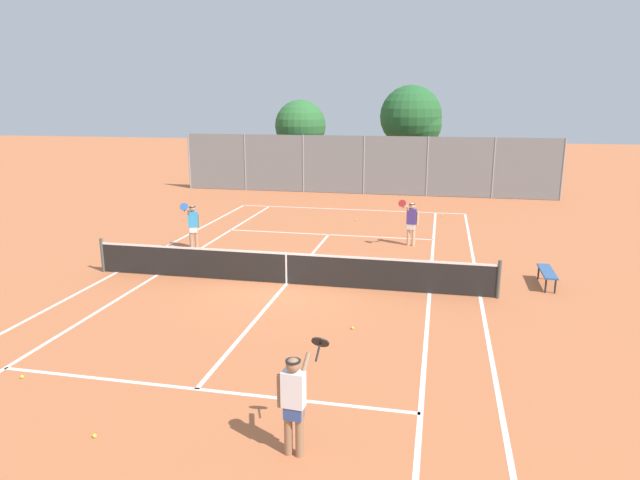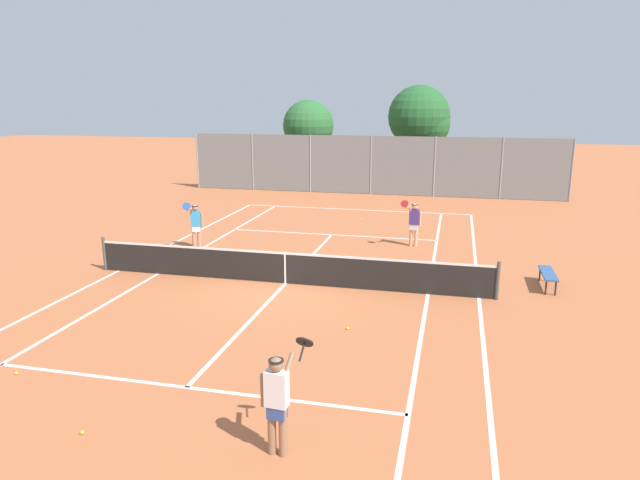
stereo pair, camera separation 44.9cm
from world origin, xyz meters
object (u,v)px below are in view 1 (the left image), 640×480
Objects in this scene: loose_tennis_ball_1 at (350,281)px; loose_tennis_ball_4 at (22,377)px; tennis_net at (286,267)px; loose_tennis_ball_0 at (442,215)px; player_far_right at (411,221)px; courtside_bench at (547,272)px; player_far_left at (193,224)px; tree_behind_right at (413,119)px; loose_tennis_ball_3 at (94,436)px; tree_behind_left at (300,127)px; loose_tennis_ball_5 at (353,328)px; player_near_side at (294,399)px; loose_tennis_ball_2 at (356,220)px.

loose_tennis_ball_4 is at bearing -126.10° from loose_tennis_ball_1.
tennis_net reaches higher than loose_tennis_ball_0.
player_far_right is 1.18× the size of courtside_bench.
player_far_left is 19.00m from tree_behind_right.
loose_tennis_ball_4 is 0.01× the size of tree_behind_right.
loose_tennis_ball_1 is at bearing -107.58° from player_far_right.
loose_tennis_ball_3 is at bearing -73.50° from player_far_left.
tree_behind_right is at bearing 77.74° from loose_tennis_ball_4.
tree_behind_right is (6.79, 1.36, 0.51)m from tree_behind_left.
loose_tennis_ball_1 is 8.98m from loose_tennis_ball_4.
loose_tennis_ball_0 and loose_tennis_ball_5 have the same top height.
player_near_side is 0.29× the size of tree_behind_right.
loose_tennis_ball_1 is 0.04× the size of courtside_bench.
loose_tennis_ball_1 is at bearing -82.71° from loose_tennis_ball_2.
tennis_net is 181.82× the size of loose_tennis_ball_0.
player_near_side is 0.34× the size of tree_behind_left.
player_far_right is (3.31, 5.31, 0.42)m from tennis_net.
player_far_left reaches higher than loose_tennis_ball_3.
player_far_right is at bearing 72.52° from loose_tennis_ball_3.
loose_tennis_ball_1 is (-2.63, -10.62, 0.00)m from loose_tennis_ball_0.
tree_behind_left is at bearing 116.86° from loose_tennis_ball_2.
player_near_side reaches higher than loose_tennis_ball_5.
tree_behind_left is 6.94m from tree_behind_right.
player_near_side is at bearing 4.24° from loose_tennis_ball_3.
loose_tennis_ball_0 is 1.00× the size of loose_tennis_ball_2.
loose_tennis_ball_2 is 1.00× the size of loose_tennis_ball_4.
loose_tennis_ball_2 and loose_tennis_ball_5 have the same top height.
loose_tennis_ball_0 is at bearing 76.09° from loose_tennis_ball_1.
loose_tennis_ball_1 is at bearing 93.32° from player_near_side.
player_near_side is at bearing -90.32° from tree_behind_right.
tennis_net is at bearing 83.41° from loose_tennis_ball_3.
tree_behind_right is (0.65, 20.10, 4.07)m from loose_tennis_ball_1.
loose_tennis_ball_5 is (0.62, -3.52, 0.00)m from loose_tennis_ball_1.
loose_tennis_ball_4 is 1.00× the size of loose_tennis_ball_5.
player_far_right is 15.69m from tree_behind_right.
player_far_right is at bearing 58.08° from tennis_net.
tree_behind_right is (1.79, 11.24, 4.07)m from loose_tennis_ball_2.
player_far_right is 13.83m from loose_tennis_ball_4.
tree_behind_right reaches higher than player_near_side.
loose_tennis_ball_0 is 10.50m from tree_behind_right.
player_far_left is at bearing -128.71° from loose_tennis_ball_2.
player_far_left reaches higher than loose_tennis_ball_4.
loose_tennis_ball_0 is 20.12m from loose_tennis_ball_3.
courtside_bench is at bearing 61.23° from player_near_side.
loose_tennis_ball_4 is at bearing -104.47° from loose_tennis_ball_2.
player_far_left is (-6.62, 11.15, 0.00)m from player_near_side.
loose_tennis_ball_1 is at bearing -71.87° from tree_behind_left.
loose_tennis_ball_5 is at bearing -90.08° from tree_behind_right.
player_far_left is 26.88× the size of loose_tennis_ball_2.
loose_tennis_ball_1 is at bearing -171.74° from courtside_bench.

